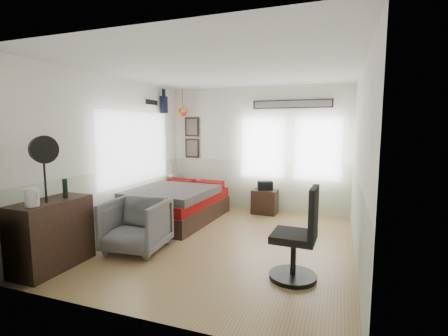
{
  "coord_description": "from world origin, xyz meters",
  "views": [
    {
      "loc": [
        1.74,
        -4.72,
        1.82
      ],
      "look_at": [
        -0.1,
        0.4,
        1.15
      ],
      "focal_mm": 26.0,
      "sensor_mm": 36.0,
      "label": 1
    }
  ],
  "objects_px": {
    "armchair": "(136,225)",
    "task_chair": "(299,242)",
    "nightstand": "(265,202)",
    "dresser": "(52,234)",
    "bed": "(176,204)"
  },
  "relations": [
    {
      "from": "bed",
      "to": "armchair",
      "type": "bearing_deg",
      "value": -79.31
    },
    {
      "from": "dresser",
      "to": "armchair",
      "type": "distance_m",
      "value": 1.11
    },
    {
      "from": "dresser",
      "to": "nightstand",
      "type": "bearing_deg",
      "value": 61.06
    },
    {
      "from": "armchair",
      "to": "task_chair",
      "type": "xyz_separation_m",
      "value": [
        2.39,
        -0.14,
        0.08
      ]
    },
    {
      "from": "dresser",
      "to": "task_chair",
      "type": "xyz_separation_m",
      "value": [
        3.06,
        0.74,
        0.02
      ]
    },
    {
      "from": "armchair",
      "to": "task_chair",
      "type": "relative_size",
      "value": 0.74
    },
    {
      "from": "bed",
      "to": "armchair",
      "type": "distance_m",
      "value": 1.67
    },
    {
      "from": "dresser",
      "to": "task_chair",
      "type": "bearing_deg",
      "value": 13.62
    },
    {
      "from": "bed",
      "to": "nightstand",
      "type": "height_order",
      "value": "bed"
    },
    {
      "from": "bed",
      "to": "task_chair",
      "type": "height_order",
      "value": "task_chair"
    },
    {
      "from": "armchair",
      "to": "nightstand",
      "type": "relative_size",
      "value": 1.66
    },
    {
      "from": "task_chair",
      "to": "nightstand",
      "type": "bearing_deg",
      "value": 112.48
    },
    {
      "from": "armchair",
      "to": "nightstand",
      "type": "xyz_separation_m",
      "value": [
        1.33,
        2.74,
        -0.13
      ]
    },
    {
      "from": "armchair",
      "to": "task_chair",
      "type": "height_order",
      "value": "task_chair"
    },
    {
      "from": "dresser",
      "to": "nightstand",
      "type": "distance_m",
      "value": 4.14
    }
  ]
}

